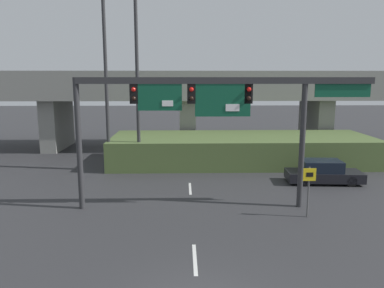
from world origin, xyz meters
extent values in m
cube|color=silver|center=(0.00, 3.07, 0.00)|extent=(0.14, 2.40, 0.01)
cube|color=silver|center=(0.00, 11.91, 0.00)|extent=(0.14, 2.40, 0.01)
cube|color=silver|center=(0.00, 20.75, 0.00)|extent=(0.14, 2.40, 0.01)
cube|color=silver|center=(0.00, 29.58, 0.00)|extent=(0.14, 2.40, 0.01)
cylinder|color=#2D2D30|center=(-5.54, 8.62, 3.28)|extent=(0.28, 0.28, 6.56)
cylinder|color=#2D2D30|center=(5.54, 8.62, 3.28)|extent=(0.28, 0.28, 6.56)
cube|color=#2D2D30|center=(1.67, 8.62, 6.40)|extent=(14.43, 0.32, 0.32)
cube|color=black|center=(-2.77, 8.62, 5.76)|extent=(0.40, 0.28, 0.95)
sphere|color=red|center=(-2.77, 8.45, 5.98)|extent=(0.22, 0.22, 0.22)
sphere|color=black|center=(-2.77, 8.45, 5.55)|extent=(0.22, 0.22, 0.22)
cube|color=black|center=(0.00, 8.62, 5.76)|extent=(0.40, 0.28, 0.95)
sphere|color=red|center=(0.00, 8.45, 5.98)|extent=(0.22, 0.22, 0.22)
sphere|color=black|center=(0.00, 8.45, 5.55)|extent=(0.22, 0.22, 0.22)
cube|color=black|center=(2.77, 8.62, 5.76)|extent=(0.40, 0.28, 0.95)
sphere|color=red|center=(2.77, 8.45, 5.98)|extent=(0.22, 0.22, 0.22)
sphere|color=black|center=(2.77, 8.45, 5.55)|extent=(0.22, 0.22, 0.22)
cube|color=#0F4C33|center=(-1.52, 8.52, 5.60)|extent=(2.14, 0.08, 1.28)
cube|color=white|center=(-1.15, 8.47, 5.31)|extent=(0.53, 0.03, 0.28)
cube|color=#0F4C33|center=(1.52, 8.52, 5.45)|extent=(2.70, 0.08, 1.57)
cube|color=white|center=(2.00, 8.47, 5.10)|extent=(0.68, 0.03, 0.35)
cube|color=#0F4C33|center=(7.38, 8.56, 5.92)|extent=(2.74, 0.07, 0.64)
cylinder|color=#4C4C4C|center=(5.47, 7.15, 1.22)|extent=(0.08, 0.08, 2.44)
cube|color=yellow|center=(5.47, 7.10, 2.09)|extent=(0.60, 0.03, 0.60)
cube|color=black|center=(5.47, 7.08, 2.09)|extent=(0.33, 0.01, 0.21)
cylinder|color=#2D2D30|center=(-3.51, 16.26, 6.55)|extent=(0.24, 0.24, 13.10)
cylinder|color=#2D2D30|center=(-5.66, 16.44, 7.38)|extent=(0.24, 0.24, 14.77)
cube|color=gray|center=(0.00, 25.40, 5.41)|extent=(42.88, 7.12, 1.60)
cube|color=gray|center=(0.00, 22.04, 6.66)|extent=(42.88, 0.40, 0.90)
cube|color=gray|center=(-12.15, 25.40, 2.30)|extent=(1.40, 5.70, 4.61)
cube|color=gray|center=(0.00, 25.40, 2.30)|extent=(1.40, 5.70, 4.61)
cube|color=gray|center=(12.15, 25.40, 2.30)|extent=(1.40, 5.70, 4.61)
cube|color=#4C6033|center=(4.11, 18.84, 1.05)|extent=(19.90, 6.58, 2.09)
cube|color=black|center=(8.44, 12.96, 0.46)|extent=(4.72, 2.12, 0.59)
cube|color=black|center=(8.25, 12.98, 1.10)|extent=(2.50, 1.79, 0.70)
cylinder|color=black|center=(9.92, 13.67, 0.32)|extent=(0.65, 0.26, 0.64)
cylinder|color=black|center=(9.81, 12.07, 0.32)|extent=(0.65, 0.26, 0.64)
cylinder|color=black|center=(7.06, 13.86, 0.32)|extent=(0.65, 0.26, 0.64)
cylinder|color=black|center=(6.96, 12.26, 0.32)|extent=(0.65, 0.26, 0.64)
camera|label=1|loc=(-0.42, -9.63, 6.52)|focal=35.00mm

